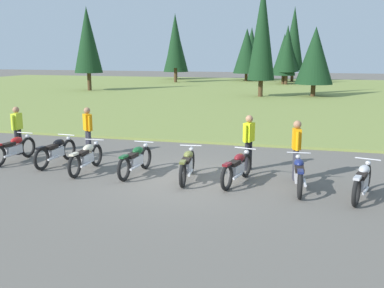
# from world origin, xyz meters

# --- Properties ---
(ground_plane) EXTENTS (140.00, 140.00, 0.00)m
(ground_plane) POSITION_xyz_m (0.00, 0.00, 0.00)
(ground_plane) COLOR #605B54
(grass_moorland) EXTENTS (80.00, 44.00, 0.10)m
(grass_moorland) POSITION_xyz_m (0.00, 26.96, 0.05)
(grass_moorland) COLOR olive
(grass_moorland) RESTS_ON ground
(forest_treeline) EXTENTS (36.65, 28.72, 8.80)m
(forest_treeline) POSITION_xyz_m (-1.28, 36.67, 4.22)
(forest_treeline) COLOR #47331E
(forest_treeline) RESTS_ON ground
(motorcycle_red) EXTENTS (0.62, 2.10, 0.88)m
(motorcycle_red) POSITION_xyz_m (-5.97, 0.53, 0.44)
(motorcycle_red) COLOR black
(motorcycle_red) RESTS_ON ground
(motorcycle_black) EXTENTS (0.62, 2.10, 0.88)m
(motorcycle_black) POSITION_xyz_m (-4.44, 0.55, 0.44)
(motorcycle_black) COLOR black
(motorcycle_black) RESTS_ON ground
(motorcycle_cream) EXTENTS (0.62, 2.10, 0.88)m
(motorcycle_cream) POSITION_xyz_m (-3.11, 0.05, 0.44)
(motorcycle_cream) COLOR black
(motorcycle_cream) RESTS_ON ground
(motorcycle_british_green) EXTENTS (0.62, 2.10, 0.88)m
(motorcycle_british_green) POSITION_xyz_m (-1.57, 0.14, 0.44)
(motorcycle_british_green) COLOR black
(motorcycle_british_green) RESTS_ON ground
(motorcycle_olive) EXTENTS (0.62, 2.10, 0.88)m
(motorcycle_olive) POSITION_xyz_m (0.04, -0.02, 0.44)
(motorcycle_olive) COLOR black
(motorcycle_olive) RESTS_ON ground
(motorcycle_maroon) EXTENTS (0.70, 2.07, 0.88)m
(motorcycle_maroon) POSITION_xyz_m (1.42, 0.03, 0.44)
(motorcycle_maroon) COLOR black
(motorcycle_maroon) RESTS_ON ground
(motorcycle_navy) EXTENTS (0.62, 2.10, 0.88)m
(motorcycle_navy) POSITION_xyz_m (3.05, -0.17, 0.44)
(motorcycle_navy) COLOR black
(motorcycle_navy) RESTS_ON ground
(motorcycle_silver) EXTENTS (0.78, 2.05, 0.88)m
(motorcycle_silver) POSITION_xyz_m (4.56, -0.42, 0.44)
(motorcycle_silver) COLOR black
(motorcycle_silver) RESTS_ON ground
(rider_checking_bike) EXTENTS (0.32, 0.53, 1.67)m
(rider_checking_bike) POSITION_xyz_m (1.51, 1.53, 0.95)
(rider_checking_bike) COLOR black
(rider_checking_bike) RESTS_ON ground
(rider_in_hivis_vest) EXTENTS (0.24, 0.55, 1.67)m
(rider_in_hivis_vest) POSITION_xyz_m (-6.53, 1.54, 0.95)
(rider_in_hivis_vest) COLOR black
(rider_in_hivis_vest) RESTS_ON ground
(rider_with_back_turned) EXTENTS (0.42, 0.41, 1.67)m
(rider_with_back_turned) POSITION_xyz_m (-4.08, 2.00, 0.95)
(rider_with_back_turned) COLOR #2D2D38
(rider_with_back_turned) RESTS_ON ground
(rider_near_row_end) EXTENTS (0.27, 0.55, 1.67)m
(rider_near_row_end) POSITION_xyz_m (2.93, 0.82, 0.95)
(rider_near_row_end) COLOR #2D2D38
(rider_near_row_end) RESTS_ON ground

